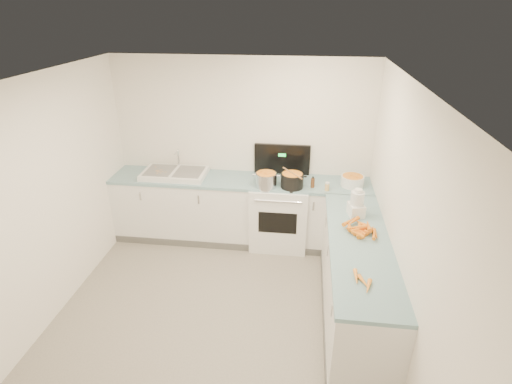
# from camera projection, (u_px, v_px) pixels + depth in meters

# --- Properties ---
(floor) EXTENTS (3.50, 4.00, 0.00)m
(floor) POSITION_uv_depth(u_px,v_px,m) (215.00, 323.00, 4.26)
(floor) COLOR gray
(floor) RESTS_ON ground
(ceiling) EXTENTS (3.50, 4.00, 0.00)m
(ceiling) POSITION_uv_depth(u_px,v_px,m) (201.00, 85.00, 3.18)
(ceiling) COLOR white
(ceiling) RESTS_ON ground
(wall_back) EXTENTS (3.50, 0.00, 2.50)m
(wall_back) POSITION_uv_depth(u_px,v_px,m) (243.00, 150.00, 5.51)
(wall_back) COLOR white
(wall_back) RESTS_ON ground
(wall_left) EXTENTS (0.00, 4.00, 2.50)m
(wall_left) POSITION_uv_depth(u_px,v_px,m) (35.00, 210.00, 3.92)
(wall_left) COLOR white
(wall_left) RESTS_ON ground
(wall_right) EXTENTS (0.00, 4.00, 2.50)m
(wall_right) POSITION_uv_depth(u_px,v_px,m) (403.00, 234.00, 3.52)
(wall_right) COLOR white
(wall_right) RESTS_ON ground
(counter_back) EXTENTS (3.50, 0.62, 0.94)m
(counter_back) POSITION_uv_depth(u_px,v_px,m) (240.00, 210.00, 5.58)
(counter_back) COLOR white
(counter_back) RESTS_ON ground
(counter_right) EXTENTS (0.62, 2.20, 0.94)m
(counter_right) POSITION_uv_depth(u_px,v_px,m) (356.00, 281.00, 4.16)
(counter_right) COLOR white
(counter_right) RESTS_ON ground
(stove) EXTENTS (0.76, 0.65, 1.36)m
(stove) POSITION_uv_depth(u_px,v_px,m) (279.00, 213.00, 5.50)
(stove) COLOR white
(stove) RESTS_ON ground
(sink) EXTENTS (0.86, 0.52, 0.31)m
(sink) POSITION_uv_depth(u_px,v_px,m) (175.00, 173.00, 5.46)
(sink) COLOR white
(sink) RESTS_ON counter_back
(steel_pot) EXTENTS (0.32, 0.32, 0.21)m
(steel_pot) POSITION_uv_depth(u_px,v_px,m) (266.00, 180.00, 5.13)
(steel_pot) COLOR silver
(steel_pot) RESTS_ON stove
(black_pot) EXTENTS (0.35, 0.35, 0.21)m
(black_pot) POSITION_uv_depth(u_px,v_px,m) (292.00, 181.00, 5.11)
(black_pot) COLOR black
(black_pot) RESTS_ON stove
(wooden_spoon) EXTENTS (0.27, 0.35, 0.02)m
(wooden_spoon) POSITION_uv_depth(u_px,v_px,m) (292.00, 173.00, 5.06)
(wooden_spoon) COLOR #AD7A47
(wooden_spoon) RESTS_ON black_pot
(mixing_bowl) EXTENTS (0.35, 0.35, 0.14)m
(mixing_bowl) POSITION_uv_depth(u_px,v_px,m) (352.00, 181.00, 5.15)
(mixing_bowl) COLOR white
(mixing_bowl) RESTS_ON counter_back
(extract_bottle) EXTENTS (0.05, 0.05, 0.12)m
(extract_bottle) POSITION_uv_depth(u_px,v_px,m) (313.00, 183.00, 5.11)
(extract_bottle) COLOR #593319
(extract_bottle) RESTS_ON counter_back
(spice_jar) EXTENTS (0.05, 0.05, 0.09)m
(spice_jar) POSITION_uv_depth(u_px,v_px,m) (327.00, 187.00, 5.03)
(spice_jar) COLOR #E5B266
(spice_jar) RESTS_ON counter_back
(food_processor) EXTENTS (0.20, 0.22, 0.32)m
(food_processor) POSITION_uv_depth(u_px,v_px,m) (357.00, 204.00, 4.40)
(food_processor) COLOR white
(food_processor) RESTS_ON counter_right
(carrot_pile) EXTENTS (0.37, 0.43, 0.08)m
(carrot_pile) POSITION_uv_depth(u_px,v_px,m) (360.00, 229.00, 4.13)
(carrot_pile) COLOR orange
(carrot_pile) RESTS_ON counter_right
(peeled_carrots) EXTENTS (0.15, 0.31, 0.04)m
(peeled_carrots) POSITION_uv_depth(u_px,v_px,m) (362.00, 281.00, 3.38)
(peeled_carrots) COLOR orange
(peeled_carrots) RESTS_ON counter_right
(peelings) EXTENTS (0.24, 0.26, 0.01)m
(peelings) POSITION_uv_depth(u_px,v_px,m) (159.00, 171.00, 5.43)
(peelings) COLOR tan
(peelings) RESTS_ON sink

